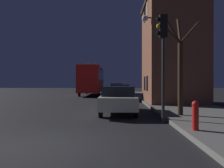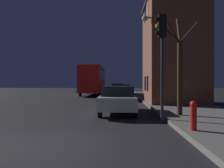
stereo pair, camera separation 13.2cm
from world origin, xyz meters
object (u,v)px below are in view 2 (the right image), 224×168
Objects in this scene: car_far_lane at (118,89)px; streetlamp at (154,44)px; car_mid_lane at (121,92)px; bus at (93,78)px; car_near_lane at (117,99)px; bare_tree at (179,67)px; traffic_light at (161,45)px; fire_hydrant at (193,115)px.

streetlamp is at bearing -81.08° from car_far_lane.
car_mid_lane is (-2.08, 6.22, -3.42)m from streetlamp.
car_near_lane is (3.28, -16.81, -1.43)m from bus.
bare_tree reaches higher than car_near_lane.
traffic_light is 1.05× the size of car_far_lane.
bus is at bearing 114.49° from car_mid_lane.
car_mid_lane is 9.26m from car_far_lane.
streetlamp is 7.39m from car_mid_lane.
streetlamp is 6.50× the size of fire_hydrant.
bare_tree is 20.19m from car_far_lane.
traffic_light is at bearing -84.98° from car_far_lane.
traffic_light is at bearing -95.90° from streetlamp.
traffic_light is 21.28m from car_far_lane.
streetlamp reaches higher than fire_hydrant.
car_far_lane is at bearing 96.00° from fire_hydrant.
bus reaches higher than fire_hydrant.
bus reaches higher than car_near_lane.
bus is 8.68m from car_mid_lane.
car_mid_lane is at bearing 88.28° from car_near_lane.
car_far_lane is (-1.85, 21.07, -2.31)m from traffic_light.
streetlamp is 1.36× the size of traffic_light.
car_far_lane reaches higher than car_mid_lane.
car_far_lane is (3.20, 1.47, -1.40)m from bus.
fire_hydrant is at bearing -74.16° from traffic_light.
car_far_lane is at bearing 98.20° from bare_tree.
fire_hydrant is at bearing -84.00° from car_far_lane.
streetlamp is at bearing 84.10° from traffic_light.
bare_tree is at bearing -30.48° from car_near_lane.
streetlamp is 4.84m from bare_tree.
car_far_lane reaches higher than car_near_lane.
car_near_lane is 5.38m from fire_hydrant.
car_mid_lane is (-1.50, 11.81, -2.35)m from traffic_light.
fire_hydrant is (-0.44, -3.19, -1.68)m from bare_tree.
car_near_lane is at bearing 149.52° from bare_tree.
car_far_lane is (-0.08, 18.28, 0.03)m from car_near_lane.
car_near_lane is 9.02m from car_mid_lane.
car_far_lane is 4.55× the size of fire_hydrant.
fire_hydrant is at bearing -75.42° from bus.
fire_hydrant is at bearing -97.90° from bare_tree.
streetlamp reaches higher than bus.
car_mid_lane is 5.16× the size of fire_hydrant.
bus is at bearing 104.45° from traffic_light.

